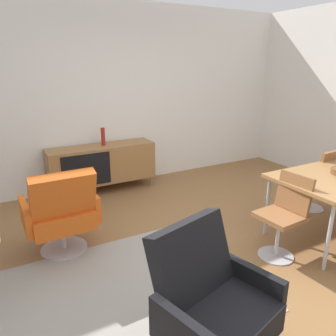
{
  "coord_description": "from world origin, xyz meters",
  "views": [
    {
      "loc": [
        -1.76,
        -2.33,
        1.89
      ],
      "look_at": [
        -0.07,
        0.72,
        0.77
      ],
      "focal_mm": 34.62,
      "sensor_mm": 36.0,
      "label": 1
    }
  ],
  "objects_px": {
    "sideboard": "(102,164)",
    "dining_chair_near_window": "(284,213)",
    "armchair_black_shell": "(211,301)",
    "lounge_chair_red": "(61,211)",
    "vase_cobalt": "(103,137)",
    "dining_chair_back_right": "(318,177)"
  },
  "relations": [
    {
      "from": "sideboard",
      "to": "lounge_chair_red",
      "type": "bearing_deg",
      "value": -121.15
    },
    {
      "from": "dining_chair_back_right",
      "to": "lounge_chair_red",
      "type": "height_order",
      "value": "lounge_chair_red"
    },
    {
      "from": "dining_chair_near_window",
      "to": "lounge_chair_red",
      "type": "height_order",
      "value": "lounge_chair_red"
    },
    {
      "from": "armchair_black_shell",
      "to": "dining_chair_near_window",
      "type": "bearing_deg",
      "value": 25.87
    },
    {
      "from": "dining_chair_near_window",
      "to": "armchair_black_shell",
      "type": "bearing_deg",
      "value": -154.13
    },
    {
      "from": "dining_chair_near_window",
      "to": "lounge_chair_red",
      "type": "relative_size",
      "value": 0.9
    },
    {
      "from": "dining_chair_back_right",
      "to": "sideboard",
      "type": "bearing_deg",
      "value": 137.79
    },
    {
      "from": "vase_cobalt",
      "to": "lounge_chair_red",
      "type": "height_order",
      "value": "vase_cobalt"
    },
    {
      "from": "dining_chair_near_window",
      "to": "lounge_chair_red",
      "type": "xyz_separation_m",
      "value": [
        -1.94,
        1.12,
        -0.0
      ]
    },
    {
      "from": "dining_chair_back_right",
      "to": "lounge_chair_red",
      "type": "bearing_deg",
      "value": 169.88
    },
    {
      "from": "lounge_chair_red",
      "to": "dining_chair_back_right",
      "type": "bearing_deg",
      "value": -10.12
    },
    {
      "from": "dining_chair_back_right",
      "to": "dining_chair_near_window",
      "type": "distance_m",
      "value": 1.36
    },
    {
      "from": "sideboard",
      "to": "vase_cobalt",
      "type": "xyz_separation_m",
      "value": [
        0.04,
        0.0,
        0.41
      ]
    },
    {
      "from": "vase_cobalt",
      "to": "dining_chair_back_right",
      "type": "distance_m",
      "value": 3.07
    },
    {
      "from": "dining_chair_back_right",
      "to": "armchair_black_shell",
      "type": "relative_size",
      "value": 0.9
    },
    {
      "from": "sideboard",
      "to": "dining_chair_near_window",
      "type": "distance_m",
      "value": 2.82
    },
    {
      "from": "sideboard",
      "to": "dining_chair_back_right",
      "type": "relative_size",
      "value": 1.87
    },
    {
      "from": "vase_cobalt",
      "to": "armchair_black_shell",
      "type": "bearing_deg",
      "value": -96.86
    },
    {
      "from": "sideboard",
      "to": "dining_chair_near_window",
      "type": "relative_size",
      "value": 1.87
    },
    {
      "from": "vase_cobalt",
      "to": "dining_chair_back_right",
      "type": "xyz_separation_m",
      "value": [
        2.23,
        -2.07,
        -0.38
      ]
    },
    {
      "from": "sideboard",
      "to": "dining_chair_near_window",
      "type": "bearing_deg",
      "value": -68.45
    },
    {
      "from": "sideboard",
      "to": "armchair_black_shell",
      "type": "relative_size",
      "value": 1.69
    }
  ]
}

